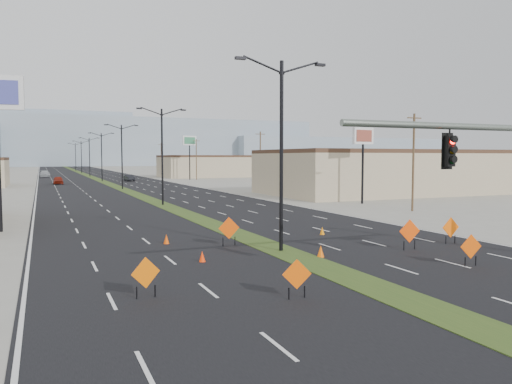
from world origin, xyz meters
name	(u,v)px	position (x,y,z in m)	size (l,w,h in m)	color
ground	(451,318)	(0.00, 0.00, 0.00)	(600.00, 600.00, 0.00)	gray
road_surface	(100,181)	(0.00, 100.00, 0.00)	(25.00, 400.00, 0.02)	black
median_strip	(100,181)	(0.00, 100.00, 0.00)	(2.00, 400.00, 0.04)	#264418
building_se_near	(394,173)	(34.00, 45.00, 2.75)	(36.00, 18.00, 5.50)	tan
building_se_far	(246,167)	(38.00, 110.00, 2.50)	(44.00, 16.00, 5.00)	tan
mesa_center	(132,142)	(40.00, 300.00, 14.00)	(220.00, 50.00, 28.00)	#8394A3
mesa_east	(336,152)	(180.00, 290.00, 9.00)	(160.00, 50.00, 18.00)	#8394A3
mesa_backdrop	(6,139)	(-30.00, 320.00, 16.00)	(140.00, 50.00, 32.00)	#8394A3
streetlight_0	(281,149)	(0.00, 12.00, 5.42)	(5.15, 0.24, 10.02)	black
streetlight_1	(162,153)	(0.00, 40.00, 5.42)	(5.15, 0.24, 10.02)	black
streetlight_2	(122,155)	(0.00, 68.00, 5.42)	(5.15, 0.24, 10.02)	black
streetlight_3	(102,155)	(0.00, 96.00, 5.42)	(5.15, 0.24, 10.02)	black
streetlight_4	(89,156)	(0.00, 124.00, 5.42)	(5.15, 0.24, 10.02)	black
streetlight_5	(81,156)	(0.00, 152.00, 5.42)	(5.15, 0.24, 10.02)	black
streetlight_6	(76,156)	(0.00, 180.00, 5.42)	(5.15, 0.24, 10.02)	black
utility_pole_0	(413,161)	(20.00, 25.00, 4.67)	(1.60, 0.20, 9.00)	#4C3823
utility_pole_1	(260,159)	(20.00, 60.00, 4.67)	(1.60, 0.20, 9.00)	#4C3823
utility_pole_2	(196,159)	(20.00, 95.00, 4.67)	(1.60, 0.20, 9.00)	#4C3823
utility_pole_3	(161,158)	(20.00, 130.00, 4.67)	(1.60, 0.20, 9.00)	#4C3823
car_left	(58,180)	(-8.76, 87.51, 0.74)	(1.74, 4.33, 1.48)	maroon
car_mid	(129,178)	(5.28, 94.50, 0.68)	(1.43, 4.10, 1.35)	black
car_far	(45,174)	(-10.79, 124.49, 0.82)	(2.30, 5.67, 1.64)	#A8AEB2
construction_sign_0	(146,274)	(-8.32, 5.93, 0.87)	(1.08, 0.36, 1.49)	#E56004
construction_sign_1	(297,276)	(-3.44, 3.75, 0.83)	(1.06, 0.27, 1.43)	#EA5204
construction_sign_2	(229,229)	(-2.00, 14.57, 0.97)	(1.24, 0.05, 1.65)	#DE4304
construction_sign_3	(410,232)	(6.50, 9.56, 0.98)	(1.25, 0.18, 1.67)	#F44405
construction_sign_4	(471,248)	(6.33, 5.24, 0.87)	(1.11, 0.18, 1.49)	#EB4E04
construction_sign_5	(451,228)	(9.98, 10.15, 0.91)	(1.16, 0.09, 1.55)	#FF5E05
cone_0	(202,257)	(-4.67, 11.04, 0.27)	(0.32, 0.32, 0.53)	#FF3505
cone_1	(321,251)	(1.09, 9.73, 0.31)	(0.37, 0.37, 0.62)	#FD5F05
cone_2	(322,231)	(4.93, 16.01, 0.27)	(0.32, 0.32, 0.53)	orange
cone_3	(166,239)	(-5.09, 16.63, 0.29)	(0.34, 0.34, 0.57)	#E84904
pole_sign_east_near	(363,142)	(20.14, 33.08, 6.58)	(2.69, 0.67, 8.17)	black
pole_sign_east_far	(190,144)	(18.79, 96.09, 7.97)	(3.20, 0.72, 9.75)	black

